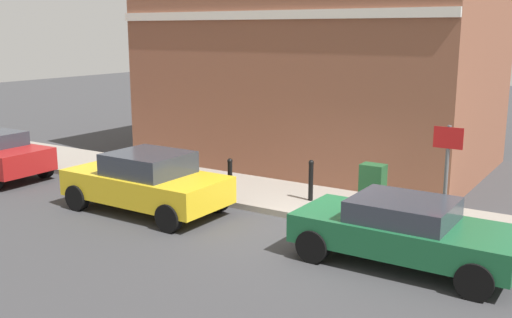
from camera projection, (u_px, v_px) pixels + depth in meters
name	position (u px, v px, depth m)	size (l,w,h in m)	color
ground	(314.00, 233.00, 12.96)	(80.00, 80.00, 0.00)	#38383A
sidewalk	(163.00, 177.00, 17.68)	(2.61, 30.00, 0.15)	gray
corner_building	(321.00, 35.00, 19.20)	(6.87, 10.48, 8.36)	brown
car_green	(404.00, 230.00, 11.12)	(1.87, 4.08, 1.27)	#195933
car_yellow	(147.00, 181.00, 14.39)	(1.99, 4.08, 1.47)	gold
utility_cabinet	(372.00, 190.00, 13.88)	(0.46, 0.61, 1.15)	#1E4C28
bollard_near_cabinet	(311.00, 179.00, 14.83)	(0.14, 0.14, 1.04)	black
bollard_far_kerb	(230.00, 177.00, 15.01)	(0.14, 0.14, 1.04)	black
street_sign	(447.00, 164.00, 12.16)	(0.08, 0.60, 2.30)	#59595B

